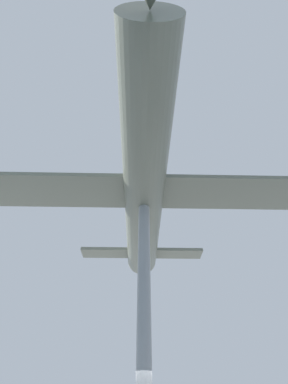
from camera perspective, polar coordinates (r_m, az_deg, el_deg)
The scene contains 2 objects.
support_pylon_central at distance 8.39m, azimuth 0.00°, elevation -25.33°, with size 0.43×0.43×7.83m.
suspended_airplane at distance 10.60m, azimuth 0.02°, elevation 0.59°, with size 21.32×14.41×3.31m.
Camera 1 is at (-2.46, 7.70, 1.66)m, focal length 24.00 mm.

